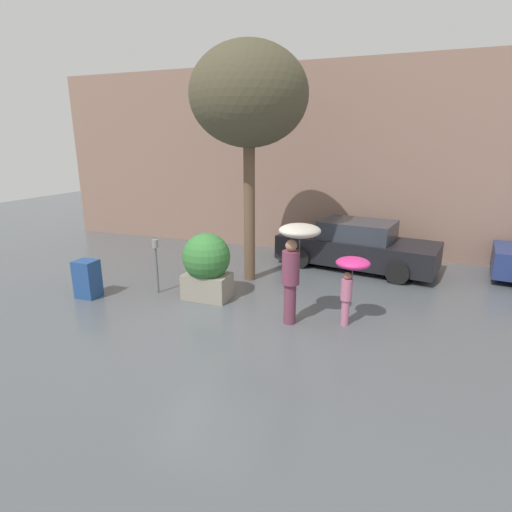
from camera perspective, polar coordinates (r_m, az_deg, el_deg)
The scene contains 9 objects.
ground_plane at distance 8.29m, azimuth -6.41°, elevation -9.60°, with size 40.00×40.00×0.00m, color #51565B.
building_facade at distance 13.63m, azimuth 5.64°, elevation 13.43°, with size 18.00×0.30×6.00m.
planter_box at distance 9.33m, azimuth -7.07°, elevation -1.16°, with size 1.11×1.11×1.57m.
person_adult at distance 7.82m, azimuth 5.65°, elevation 0.39°, with size 0.81×0.81×2.06m.
person_child at distance 8.03m, azimuth 13.41°, elevation -2.37°, with size 0.67×0.67×1.41m.
parked_car_near at distance 12.07m, azimuth 14.14°, elevation 1.36°, with size 4.73×2.57×1.39m.
street_tree at distance 10.29m, azimuth -1.03°, elevation 21.74°, with size 2.87×2.87×5.87m.
parking_meter at distance 9.88m, azimuth -14.12°, elevation 0.13°, with size 0.14×0.14×1.34m.
newspaper_box at distance 10.27m, azimuth -22.96°, elevation -3.03°, with size 0.50×0.44×0.90m.
Camera 1 is at (3.40, -6.69, 3.54)m, focal length 28.00 mm.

